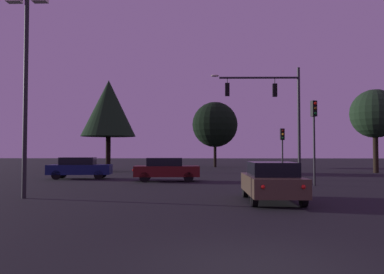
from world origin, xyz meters
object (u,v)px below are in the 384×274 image
car_crossing_right (79,168)px  car_crossing_left (166,169)px  car_nearside_lane (272,181)px  tree_center_horizon (215,125)px  traffic_light_corner_right (282,142)px  tree_left_far (375,114)px  traffic_signal_mast_arm (275,104)px  parking_lot_lamp_post (26,71)px  traffic_light_corner_left (314,126)px  tree_behind_sign (109,108)px

car_crossing_right → car_crossing_left: bearing=-18.6°
car_nearside_lane → tree_center_horizon: 34.18m
traffic_light_corner_right → tree_left_far: (9.47, 5.29, 2.70)m
car_crossing_left → car_crossing_right: bearing=161.4°
car_crossing_right → tree_center_horizon: tree_center_horizon is taller
tree_center_horizon → traffic_signal_mast_arm: bearing=-80.9°
car_nearside_lane → tree_left_far: 25.00m
traffic_light_corner_right → parking_lot_lamp_post: 20.20m
traffic_light_corner_right → car_crossing_right: traffic_light_corner_right is taller
car_crossing_right → tree_center_horizon: bearing=64.7°
traffic_light_corner_right → car_crossing_left: bearing=-147.6°
traffic_light_corner_left → car_crossing_right: 16.11m
traffic_signal_mast_arm → tree_center_horizon: (-3.53, 22.10, 0.15)m
car_crossing_right → tree_center_horizon: (10.18, 21.57, 4.54)m
traffic_light_corner_left → tree_behind_sign: (-15.59, 15.35, 2.76)m
traffic_signal_mast_arm → traffic_light_corner_left: size_ratio=1.60×
car_crossing_right → traffic_signal_mast_arm: bearing=-2.2°
traffic_light_corner_left → tree_center_horizon: 27.18m
traffic_light_corner_left → car_nearside_lane: 8.48m
car_nearside_lane → tree_center_horizon: (-1.23, 33.85, 4.54)m
traffic_signal_mast_arm → car_nearside_lane: bearing=-101.1°
car_crossing_left → tree_left_far: size_ratio=0.57×
car_crossing_right → parking_lot_lamp_post: size_ratio=0.54×
car_crossing_right → traffic_light_corner_right: bearing=12.4°
car_crossing_right → tree_behind_sign: tree_behind_sign is taller
parking_lot_lamp_post → tree_left_far: size_ratio=1.10×
traffic_light_corner_right → car_nearside_lane: bearing=-102.8°
car_crossing_left → traffic_signal_mast_arm: bearing=12.4°
car_crossing_right → tree_center_horizon: size_ratio=0.55×
car_crossing_left → car_crossing_right: size_ratio=0.96×
traffic_light_corner_right → tree_behind_sign: bearing=155.7°
traffic_light_corner_right → car_crossing_right: (-14.94, -3.29, -1.87)m
traffic_signal_mast_arm → parking_lot_lamp_post: parking_lot_lamp_post is taller
car_crossing_right → tree_left_far: (24.41, 8.58, 4.57)m
traffic_signal_mast_arm → tree_behind_sign: bearing=142.8°
traffic_signal_mast_arm → traffic_light_corner_left: bearing=-73.4°
car_nearside_lane → car_crossing_right: 16.76m
traffic_light_corner_right → tree_center_horizon: 19.08m
tree_left_far → tree_center_horizon: (-14.24, 12.99, -0.03)m
car_crossing_right → tree_left_far: tree_left_far is taller
car_crossing_right → tree_behind_sign: 11.58m
traffic_signal_mast_arm → tree_behind_sign: tree_behind_sign is taller
traffic_light_corner_left → tree_behind_sign: size_ratio=0.54×
traffic_light_corner_left → car_nearside_lane: bearing=-117.0°
car_crossing_right → tree_behind_sign: bearing=92.9°
traffic_light_corner_right → car_nearside_lane: (-3.53, -15.57, -1.87)m
traffic_light_corner_right → parking_lot_lamp_post: size_ratio=0.45×
parking_lot_lamp_post → tree_left_far: (22.99, 20.08, 0.10)m
tree_left_far → parking_lot_lamp_post: bearing=-138.9°
car_nearside_lane → traffic_light_corner_right: bearing=77.2°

